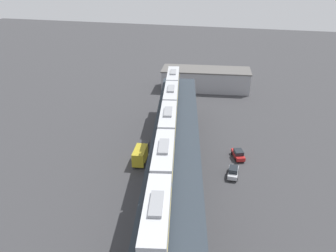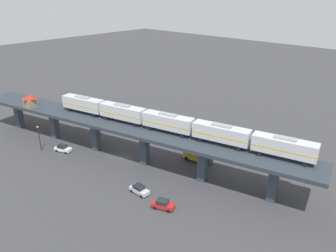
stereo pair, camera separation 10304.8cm
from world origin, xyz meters
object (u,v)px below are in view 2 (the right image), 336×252
(street_car_silver, at_px, (139,189))
(street_lamp, at_px, (39,136))
(street_car_white, at_px, (63,148))
(subway_train, at_px, (168,122))
(street_car_red, at_px, (163,204))
(delivery_truck, at_px, (197,155))
(signal_hut, at_px, (30,101))

(street_car_silver, relative_size, street_lamp, 0.64)
(street_car_white, height_order, street_lamp, street_lamp)
(subway_train, distance_m, street_car_white, 30.05)
(street_car_red, distance_m, delivery_truck, 20.28)
(street_car_silver, xyz_separation_m, delivery_truck, (-18.81, 0.49, 0.82))
(street_car_red, relative_size, delivery_truck, 0.64)
(subway_train, bearing_deg, street_car_silver, 14.10)
(subway_train, height_order, street_car_white, subway_train)
(subway_train, relative_size, delivery_truck, 8.26)
(street_car_silver, relative_size, delivery_truck, 0.59)
(street_car_red, bearing_deg, delivery_truck, -161.28)
(street_car_red, bearing_deg, signal_hut, -89.68)
(signal_hut, xyz_separation_m, delivery_truck, (-19.47, 42.68, -8.96))
(street_car_red, height_order, street_lamp, street_lamp)
(delivery_truck, xyz_separation_m, street_lamp, (22.89, -33.29, 2.35))
(signal_hut, relative_size, delivery_truck, 0.52)
(signal_hut, bearing_deg, street_car_silver, 90.90)
(signal_hut, height_order, street_lamp, signal_hut)
(street_car_white, bearing_deg, street_car_red, 90.16)
(street_car_silver, distance_m, street_car_red, 7.00)
(signal_hut, height_order, delivery_truck, signal_hut)
(street_car_white, bearing_deg, street_lamp, -51.80)
(subway_train, height_order, signal_hut, subway_train)
(signal_hut, relative_size, street_lamp, 0.55)
(signal_hut, distance_m, street_car_silver, 43.32)
(street_car_white, distance_m, street_lamp, 6.63)
(street_car_silver, xyz_separation_m, street_car_red, (0.38, 6.99, 0.00))
(delivery_truck, bearing_deg, street_lamp, -55.49)
(street_car_white, xyz_separation_m, street_car_red, (-0.10, 35.22, 0.00))
(signal_hut, xyz_separation_m, street_lamp, (3.42, 9.39, -6.61))
(subway_train, bearing_deg, delivery_truck, 152.42)
(street_car_red, distance_m, street_lamp, 40.09)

